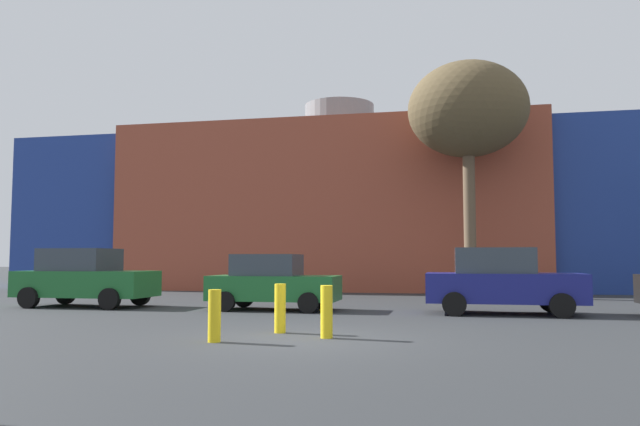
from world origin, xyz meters
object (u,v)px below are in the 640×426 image
bare_tree_0 (468,111)px  bollard_yellow_2 (327,312)px  parked_car_2 (501,281)px  parked_car_0 (85,278)px  parked_car_1 (272,282)px  bollard_yellow_0 (280,308)px  bollard_yellow_1 (214,316)px

bare_tree_0 → bollard_yellow_2: (-3.30, -14.12, -7.27)m
parked_car_2 → bare_tree_0: (-0.56, 7.87, 6.85)m
parked_car_0 → bollard_yellow_2: 11.25m
bare_tree_0 → bollard_yellow_2: bearing=-103.1°
parked_car_1 → parked_car_2: parked_car_2 is taller
parked_car_0 → parked_car_1: size_ratio=1.12×
parked_car_2 → bare_tree_0: bearing=94.0°
bare_tree_0 → bollard_yellow_0: (-4.43, -13.47, -7.27)m
parked_car_0 → bollard_yellow_1: (7.39, -7.25, -0.46)m
bare_tree_0 → bollard_yellow_1: 17.59m
parked_car_1 → bollard_yellow_0: bearing=-72.2°
parked_car_2 → bare_tree_0: size_ratio=0.44×
parked_car_0 → parked_car_2: size_ratio=1.01×
parked_car_2 → bollard_yellow_0: parked_car_2 is taller
parked_car_0 → parked_car_2: parked_car_0 is taller
bare_tree_0 → parked_car_1: bearing=-128.3°
parked_car_0 → bare_tree_0: bearing=31.9°
parked_car_1 → bollard_yellow_0: (1.80, -5.59, -0.33)m
parked_car_0 → bollard_yellow_1: bearing=-44.4°
bollard_yellow_0 → bollard_yellow_2: (1.13, -0.65, 0.00)m
bare_tree_0 → bollard_yellow_0: 15.93m
bollard_yellow_0 → parked_car_2: bearing=48.3°
parked_car_0 → parked_car_2: bearing=-0.0°
parked_car_0 → parked_car_2: (13.20, -0.00, -0.01)m
parked_car_0 → parked_car_1: (6.42, -0.00, -0.10)m
bollard_yellow_0 → parked_car_0: bearing=145.8°
bollard_yellow_1 → bollard_yellow_2: size_ratio=0.95×
parked_car_1 → bollard_yellow_2: parked_car_1 is taller
bollard_yellow_1 → bollard_yellow_2: 2.20m
bare_tree_0 → bollard_yellow_1: size_ratio=10.05×
parked_car_0 → parked_car_2: 13.20m
parked_car_2 → bare_tree_0: 10.45m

